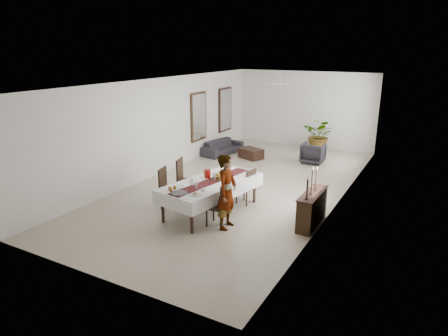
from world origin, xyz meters
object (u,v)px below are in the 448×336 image
Objects in this scene: red_pitcher at (207,174)px; sideboard_body at (312,209)px; dining_table_top at (211,183)px; woman at (227,192)px; sofa at (223,147)px.

sideboard_body is at bearing 5.34° from red_pitcher.
dining_table_top is 1.04m from woman.
sideboard_body is 7.14m from sofa.
woman is 1.35× the size of sideboard_body.
red_pitcher is at bearing -174.66° from sideboard_body.
dining_table_top is 6.01m from sofa.
sideboard_body is at bearing 20.63° from dining_table_top.
woman reaches higher than sofa.
sideboard_body is 0.70× the size of sofa.
sideboard_body is at bearing -60.16° from woman.
red_pitcher reaches higher than dining_table_top.
dining_table_top reaches higher than sofa.
sofa is at bearing 115.06° from red_pitcher.
dining_table_top is at bearing 48.24° from woman.
dining_table_top is 1.39× the size of sofa.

